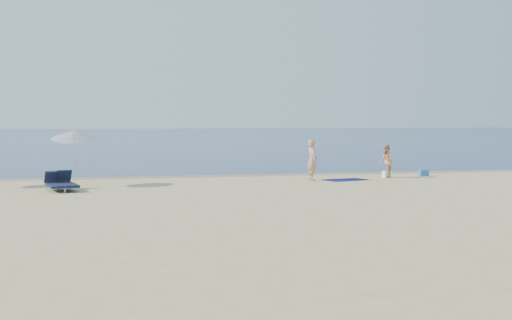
{
  "coord_description": "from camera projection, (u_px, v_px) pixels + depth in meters",
  "views": [
    {
      "loc": [
        -6.64,
        -12.94,
        2.9
      ],
      "look_at": [
        -0.48,
        16.0,
        1.0
      ],
      "focal_mm": 45.0,
      "sensor_mm": 36.0,
      "label": 1
    }
  ],
  "objects": [
    {
      "name": "lounger_right",
      "position": [
        55.0,
        184.0,
        25.79
      ],
      "size": [
        1.02,
        1.83,
        0.77
      ],
      "rotation": [
        0.0,
        0.0,
        0.28
      ],
      "color": "#131A35",
      "rests_on": "ground"
    },
    {
      "name": "sea",
      "position": [
        159.0,
        135.0,
        111.81
      ],
      "size": [
        240.0,
        160.0,
        0.01
      ],
      "primitive_type": "cube",
      "color": "#0D1E51",
      "rests_on": "ground"
    },
    {
      "name": "beach_towel",
      "position": [
        345.0,
        180.0,
        30.39
      ],
      "size": [
        2.14,
        1.55,
        0.03
      ],
      "primitive_type": "cube",
      "rotation": [
        0.0,
        0.0,
        0.27
      ],
      "color": "#101450",
      "rests_on": "ground"
    },
    {
      "name": "person_right",
      "position": [
        386.0,
        161.0,
        31.63
      ],
      "size": [
        0.77,
        0.91,
        1.64
      ],
      "primitive_type": "imported",
      "rotation": [
        0.0,
        0.0,
        -1.77
      ],
      "color": "tan",
      "rests_on": "ground"
    },
    {
      "name": "lounger_left",
      "position": [
        67.0,
        183.0,
        25.95
      ],
      "size": [
        1.07,
        1.91,
        0.8
      ],
      "rotation": [
        0.0,
        0.0,
        0.28
      ],
      "color": "black",
      "rests_on": "ground"
    },
    {
      "name": "umbrella_near",
      "position": [
        75.0,
        134.0,
        27.67
      ],
      "size": [
        2.14,
        2.17,
        2.64
      ],
      "rotation": [
        0.0,
        0.0,
        -0.07
      ],
      "color": "silver",
      "rests_on": "ground"
    },
    {
      "name": "person_left",
      "position": [
        312.0,
        160.0,
        30.12
      ],
      "size": [
        0.5,
        0.73,
        1.95
      ],
      "primitive_type": "imported",
      "rotation": [
        0.0,
        0.0,
        1.62
      ],
      "color": "tan",
      "rests_on": "ground"
    },
    {
      "name": "blue_cooler",
      "position": [
        424.0,
        173.0,
        32.52
      ],
      "size": [
        0.46,
        0.33,
        0.32
      ],
      "primitive_type": "cube",
      "rotation": [
        0.0,
        0.0,
        -0.03
      ],
      "color": "#216CB2",
      "rests_on": "ground"
    },
    {
      "name": "ground",
      "position": [
        427.0,
        250.0,
        14.2
      ],
      "size": [
        160.0,
        160.0,
        0.0
      ],
      "primitive_type": "plane",
      "color": "#C6B584",
      "rests_on": "ground"
    },
    {
      "name": "wet_sand_strip",
      "position": [
        251.0,
        175.0,
        33.14
      ],
      "size": [
        240.0,
        1.6,
        0.0
      ],
      "primitive_type": "cube",
      "color": "#847254",
      "rests_on": "ground"
    },
    {
      "name": "white_bag",
      "position": [
        387.0,
        174.0,
        31.77
      ],
      "size": [
        0.4,
        0.35,
        0.32
      ],
      "primitive_type": "cube",
      "rotation": [
        0.0,
        0.0,
        0.1
      ],
      "color": "white",
      "rests_on": "ground"
    }
  ]
}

